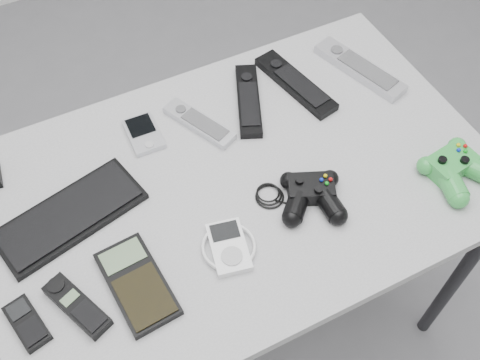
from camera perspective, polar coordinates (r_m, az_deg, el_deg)
name	(u,v)px	position (r m, az deg, el deg)	size (l,w,h in m)	color
floor	(233,298)	(1.76, -0.74, -11.91)	(3.50, 3.50, 0.00)	slate
desk	(239,195)	(1.19, -0.09, -1.57)	(1.03, 0.66, 0.69)	gray
pda_keyboard	(70,215)	(1.13, -16.89, -3.44)	(0.28, 0.12, 0.02)	black
pda	(144,134)	(1.22, -9.76, 4.66)	(0.07, 0.10, 0.02)	silver
remote_silver_a	(199,123)	(1.22, -4.19, 5.84)	(0.04, 0.17, 0.02)	silver
remote_black_a	(248,100)	(1.26, 0.87, 8.16)	(0.05, 0.21, 0.02)	black
remote_black_b	(295,83)	(1.30, 5.66, 9.77)	(0.05, 0.23, 0.02)	black
remote_silver_b	(360,68)	(1.36, 12.05, 11.08)	(0.05, 0.24, 0.02)	#B6B6BD
mobile_phone	(27,323)	(1.05, -20.84, -13.42)	(0.04, 0.10, 0.02)	black
cordless_handset	(77,306)	(1.03, -16.24, -12.14)	(0.04, 0.14, 0.02)	black
calculator	(137,283)	(1.03, -10.42, -10.28)	(0.09, 0.18, 0.02)	black
mp3_player	(229,247)	(1.04, -1.15, -6.78)	(0.10, 0.11, 0.02)	white
controller_black	(312,194)	(1.10, 7.30, -1.37)	(0.22, 0.13, 0.04)	black
controller_green	(456,167)	(1.21, 21.11, 1.22)	(0.13, 0.14, 0.05)	green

